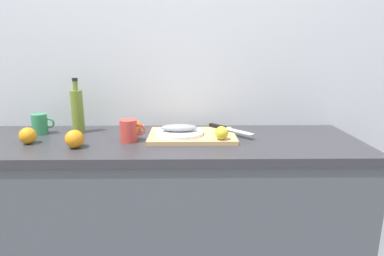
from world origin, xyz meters
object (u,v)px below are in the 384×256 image
(white_plate, at_px, (179,133))
(coffee_mug_1, at_px, (129,131))
(olive_oil_bottle, at_px, (77,110))
(coffee_mug_0, at_px, (40,124))
(lemon_0, at_px, (222,133))
(cutting_board, at_px, (192,136))
(orange_0, at_px, (28,136))
(chef_knife, at_px, (225,128))
(fish_fillet, at_px, (179,128))

(white_plate, height_order, coffee_mug_1, coffee_mug_1)
(white_plate, relative_size, olive_oil_bottle, 0.85)
(coffee_mug_0, bearing_deg, lemon_0, -11.45)
(cutting_board, height_order, white_plate, white_plate)
(cutting_board, xyz_separation_m, coffee_mug_0, (-0.80, 0.08, 0.04))
(lemon_0, distance_m, coffee_mug_1, 0.45)
(coffee_mug_1, bearing_deg, orange_0, -176.36)
(white_plate, height_order, coffee_mug_0, coffee_mug_0)
(lemon_0, height_order, coffee_mug_1, coffee_mug_1)
(lemon_0, relative_size, coffee_mug_1, 0.51)
(chef_knife, relative_size, coffee_mug_1, 1.89)
(lemon_0, relative_size, coffee_mug_0, 0.54)
(chef_knife, xyz_separation_m, orange_0, (-0.96, -0.18, 0.01))
(olive_oil_bottle, height_order, orange_0, olive_oil_bottle)
(cutting_board, xyz_separation_m, orange_0, (-0.78, -0.10, 0.03))
(cutting_board, relative_size, chef_knife, 1.86)
(chef_knife, xyz_separation_m, coffee_mug_1, (-0.48, -0.15, 0.03))
(coffee_mug_1, bearing_deg, fish_fillet, 14.31)
(cutting_board, height_order, orange_0, orange_0)
(fish_fillet, bearing_deg, cutting_board, 4.83)
(lemon_0, xyz_separation_m, coffee_mug_1, (-0.45, 0.04, 0.00))
(white_plate, bearing_deg, cutting_board, 4.83)
(lemon_0, bearing_deg, coffee_mug_0, 168.55)
(cutting_board, relative_size, white_plate, 1.76)
(coffee_mug_0, bearing_deg, coffee_mug_1, -16.71)
(fish_fillet, xyz_separation_m, lemon_0, (0.20, -0.10, -0.00))
(fish_fillet, distance_m, lemon_0, 0.23)
(coffee_mug_0, relative_size, orange_0, 1.51)
(lemon_0, distance_m, olive_oil_bottle, 0.79)
(coffee_mug_1, bearing_deg, coffee_mug_0, 163.29)
(coffee_mug_1, height_order, orange_0, coffee_mug_1)
(lemon_0, xyz_separation_m, orange_0, (-0.92, 0.01, -0.01))
(coffee_mug_0, bearing_deg, chef_knife, -0.16)
(coffee_mug_0, bearing_deg, cutting_board, -5.83)
(olive_oil_bottle, distance_m, coffee_mug_0, 0.21)
(white_plate, relative_size, chef_knife, 1.06)
(orange_0, bearing_deg, cutting_board, 7.08)
(cutting_board, bearing_deg, chef_knife, 24.10)
(fish_fillet, distance_m, orange_0, 0.73)
(white_plate, xyz_separation_m, lemon_0, (0.20, -0.10, 0.02))
(lemon_0, height_order, coffee_mug_0, coffee_mug_0)
(white_plate, bearing_deg, chef_knife, 19.26)
(coffee_mug_0, bearing_deg, fish_fillet, -6.76)
(coffee_mug_1, bearing_deg, lemon_0, -5.35)
(fish_fillet, height_order, coffee_mug_1, coffee_mug_1)
(olive_oil_bottle, relative_size, coffee_mug_1, 2.36)
(fish_fillet, height_order, olive_oil_bottle, olive_oil_bottle)
(lemon_0, distance_m, orange_0, 0.92)
(lemon_0, xyz_separation_m, olive_oil_bottle, (-0.75, 0.22, 0.07))
(cutting_board, xyz_separation_m, chef_knife, (0.18, 0.08, 0.02))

